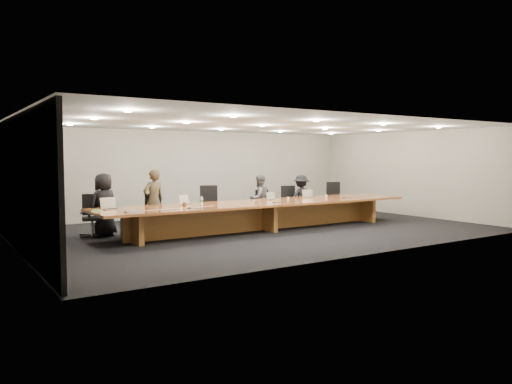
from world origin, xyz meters
TOP-DOWN VIEW (x-y plane):
  - ground at (0.00, 0.00)m, footprint 12.00×12.00m
  - back_wall at (0.00, 4.00)m, footprint 12.00×0.02m
  - left_wall_panel at (-5.94, 0.00)m, footprint 0.08×7.84m
  - conference_table at (0.00, 0.00)m, footprint 9.00×1.80m
  - chair_far_left at (-4.13, 1.32)m, footprint 0.65×0.65m
  - chair_left at (-2.62, 1.15)m, footprint 0.66×0.66m
  - chair_mid_left at (-0.91, 1.22)m, footprint 0.75×0.75m
  - chair_mid_right at (0.93, 1.24)m, footprint 0.57×0.57m
  - chair_right at (1.93, 1.27)m, footprint 0.68×0.68m
  - chair_far_right at (3.85, 1.30)m, footprint 0.71×0.71m
  - person_a at (-3.86, 1.24)m, footprint 0.88×0.71m
  - person_b at (-2.57, 1.23)m, footprint 0.66×0.49m
  - person_c at (0.72, 1.22)m, footprint 0.73×0.59m
  - person_d at (2.27, 1.18)m, footprint 0.97×0.65m
  - laptop_a at (-3.99, 0.28)m, footprint 0.39×0.30m
  - laptop_b at (-2.05, 0.33)m, footprint 0.38×0.33m
  - laptop_d at (0.59, 0.33)m, footprint 0.30×0.23m
  - laptop_e at (1.91, 0.36)m, footprint 0.37×0.31m
  - water_bottle at (-1.70, 0.22)m, footprint 0.07×0.07m
  - amber_mug at (-2.28, -0.00)m, footprint 0.10×0.10m
  - paper_cup_near at (0.98, 0.15)m, footprint 0.08×0.08m
  - paper_cup_far at (2.40, 0.15)m, footprint 0.08×0.08m
  - notepad at (-4.35, 0.10)m, footprint 0.27×0.24m
  - lime_gadget at (-4.37, 0.10)m, footprint 0.19×0.13m
  - av_box at (-3.80, -0.48)m, footprint 0.23×0.19m
  - mic_left at (-2.40, -0.52)m, footprint 0.16×0.16m
  - mic_center at (0.13, -0.37)m, footprint 0.15×0.15m
  - mic_right at (2.69, -0.30)m, footprint 0.14×0.14m

SIDE VIEW (x-z plane):
  - ground at x=0.00m, z-range 0.00..0.00m
  - chair_mid_right at x=0.93m, z-range 0.00..1.00m
  - chair_left at x=-2.62m, z-range 0.00..1.01m
  - conference_table at x=0.00m, z-range 0.15..0.90m
  - chair_far_left at x=-4.13m, z-range 0.00..1.07m
  - chair_right at x=1.93m, z-range 0.00..1.08m
  - chair_far_right at x=3.85m, z-range 0.00..1.14m
  - chair_mid_left at x=-0.91m, z-range 0.00..1.18m
  - person_d at x=2.27m, z-range 0.00..1.39m
  - person_c at x=0.72m, z-range 0.00..1.43m
  - notepad at x=-4.35m, z-range 0.75..0.76m
  - mic_center at x=0.13m, z-range 0.75..0.78m
  - mic_right at x=2.69m, z-range 0.75..0.78m
  - av_box at x=-3.80m, z-range 0.75..0.78m
  - mic_left at x=-2.40m, z-range 0.75..0.78m
  - lime_gadget at x=-4.37m, z-range 0.76..0.79m
  - person_a at x=-3.86m, z-range 0.00..1.56m
  - paper_cup_near at x=0.98m, z-range 0.75..0.83m
  - paper_cup_far at x=2.40m, z-range 0.75..0.83m
  - amber_mug at x=-2.28m, z-range 0.75..0.85m
  - person_b at x=-2.57m, z-range 0.00..1.64m
  - water_bottle at x=-1.70m, z-range 0.75..0.95m
  - laptop_d at x=0.59m, z-range 0.75..0.98m
  - laptop_e at x=1.91m, z-range 0.75..1.00m
  - laptop_b at x=-2.05m, z-range 0.75..1.00m
  - laptop_a at x=-3.99m, z-range 0.75..1.04m
  - left_wall_panel at x=-5.94m, z-range 0.00..2.74m
  - back_wall at x=0.00m, z-range 0.00..2.80m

